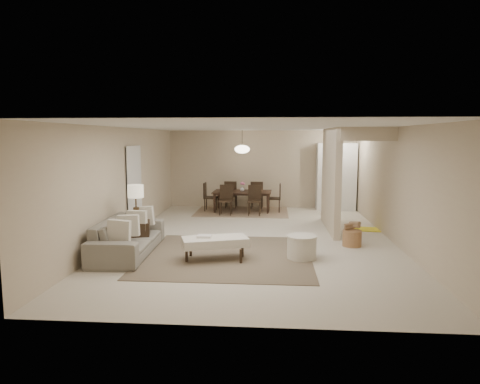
# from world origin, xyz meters

# --- Properties ---
(floor) EXTENTS (9.00, 9.00, 0.00)m
(floor) POSITION_xyz_m (0.00, 0.00, 0.00)
(floor) COLOR beige
(floor) RESTS_ON ground
(ceiling) EXTENTS (9.00, 9.00, 0.00)m
(ceiling) POSITION_xyz_m (0.00, 0.00, 2.50)
(ceiling) COLOR white
(ceiling) RESTS_ON back_wall
(back_wall) EXTENTS (6.00, 0.00, 6.00)m
(back_wall) POSITION_xyz_m (0.00, 4.50, 1.25)
(back_wall) COLOR #C5B095
(back_wall) RESTS_ON floor
(left_wall) EXTENTS (0.00, 9.00, 9.00)m
(left_wall) POSITION_xyz_m (-3.00, 0.00, 1.25)
(left_wall) COLOR #C5B095
(left_wall) RESTS_ON floor
(right_wall) EXTENTS (0.00, 9.00, 9.00)m
(right_wall) POSITION_xyz_m (3.00, 0.00, 1.25)
(right_wall) COLOR #C5B095
(right_wall) RESTS_ON floor
(partition) EXTENTS (0.15, 2.50, 2.50)m
(partition) POSITION_xyz_m (1.80, 1.25, 1.25)
(partition) COLOR #C5B095
(partition) RESTS_ON floor
(doorway) EXTENTS (0.04, 0.90, 2.04)m
(doorway) POSITION_xyz_m (-2.97, 0.60, 1.02)
(doorway) COLOR black
(doorway) RESTS_ON floor
(pantry_cabinet) EXTENTS (1.20, 0.55, 2.10)m
(pantry_cabinet) POSITION_xyz_m (2.35, 4.15, 1.05)
(pantry_cabinet) COLOR white
(pantry_cabinet) RESTS_ON floor
(flush_light) EXTENTS (0.44, 0.44, 0.05)m
(flush_light) POSITION_xyz_m (2.30, 3.20, 2.46)
(flush_light) COLOR white
(flush_light) RESTS_ON ceiling
(living_rug) EXTENTS (3.20, 3.20, 0.01)m
(living_rug) POSITION_xyz_m (-0.49, -1.40, 0.01)
(living_rug) COLOR brown
(living_rug) RESTS_ON floor
(sofa) EXTENTS (2.41, 1.03, 0.69)m
(sofa) POSITION_xyz_m (-2.45, -1.40, 0.35)
(sofa) COLOR gray
(sofa) RESTS_ON floor
(ottoman_bench) EXTENTS (1.31, 0.89, 0.43)m
(ottoman_bench) POSITION_xyz_m (-0.69, -1.70, 0.34)
(ottoman_bench) COLOR beige
(ottoman_bench) RESTS_ON living_rug
(side_table) EXTENTS (0.63, 0.63, 0.57)m
(side_table) POSITION_xyz_m (-2.40, -1.02, 0.28)
(side_table) COLOR black
(side_table) RESTS_ON floor
(table_lamp) EXTENTS (0.32, 0.32, 0.76)m
(table_lamp) POSITION_xyz_m (-2.40, -1.02, 1.13)
(table_lamp) COLOR #43301C
(table_lamp) RESTS_ON side_table
(round_pouf) EXTENTS (0.57, 0.57, 0.44)m
(round_pouf) POSITION_xyz_m (0.93, -1.49, 0.22)
(round_pouf) COLOR beige
(round_pouf) RESTS_ON floor
(wicker_basket) EXTENTS (0.46, 0.46, 0.34)m
(wicker_basket) POSITION_xyz_m (2.04, -0.45, 0.17)
(wicker_basket) COLOR olive
(wicker_basket) RESTS_ON floor
(dining_rug) EXTENTS (2.80, 2.10, 0.01)m
(dining_rug) POSITION_xyz_m (-0.57, 3.61, 0.01)
(dining_rug) COLOR #8C7057
(dining_rug) RESTS_ON floor
(dining_table) EXTENTS (1.80, 1.03, 0.63)m
(dining_table) POSITION_xyz_m (-0.57, 3.61, 0.31)
(dining_table) COLOR black
(dining_table) RESTS_ON dining_rug
(dining_chairs) EXTENTS (2.37, 1.74, 0.88)m
(dining_chairs) POSITION_xyz_m (-0.57, 3.61, 0.44)
(dining_chairs) COLOR black
(dining_chairs) RESTS_ON dining_rug
(vase) EXTENTS (0.16, 0.16, 0.14)m
(vase) POSITION_xyz_m (-0.57, 3.61, 0.70)
(vase) COLOR silver
(vase) RESTS_ON dining_table
(yellow_mat) EXTENTS (0.95, 0.65, 0.01)m
(yellow_mat) POSITION_xyz_m (2.70, 1.24, 0.01)
(yellow_mat) COLOR yellow
(yellow_mat) RESTS_ON floor
(pendant_light) EXTENTS (0.46, 0.46, 0.71)m
(pendant_light) POSITION_xyz_m (-0.57, 3.61, 1.92)
(pendant_light) COLOR #43301C
(pendant_light) RESTS_ON ceiling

